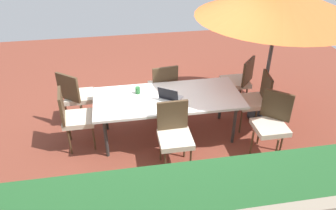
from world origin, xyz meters
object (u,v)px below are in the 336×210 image
Objects in this scene: chair_southeast at (76,95)px; dining_table at (168,99)px; patio_umbrella at (280,1)px; cup at (138,90)px; laptop at (170,96)px; chair_southwest at (239,80)px; chair_north at (174,133)px; chair_south at (163,86)px; chair_east at (74,116)px; chair_northwest at (272,122)px; chair_west at (256,98)px.

dining_table is at bearing -165.02° from chair_southeast.
cup is (2.16, 0.07, -1.26)m from patio_umbrella.
dining_table is 5.64× the size of laptop.
dining_table is 2.32× the size of chair_southwest.
patio_umbrella is 2.55× the size of chair_north.
dining_table is 2.32× the size of chair_south.
chair_southwest is 1.62m from laptop.
chair_east reaches higher than dining_table.
chair_south is (-0.03, -0.69, -0.14)m from dining_table.
chair_southeast is 1.00× the size of chair_northwest.
chair_southeast is at bearing -93.76° from chair_west.
chair_northwest is at bearing 72.89° from patio_umbrella.
chair_southeast is 3.16m from chair_northwest.
patio_umbrella reaches higher than cup.
chair_southeast and chair_north have the same top height.
chair_southwest is at bearing -57.32° from patio_umbrella.
laptop is at bearing 150.69° from cup.
chair_southwest is 9.19× the size of cup.
chair_northwest and chair_west have the same top height.
chair_north is at bearing -121.61° from chair_east.
patio_umbrella is 2.55× the size of chair_southwest.
chair_east is at bearing -80.97° from chair_west.
chair_west is at bearing 42.86° from patio_umbrella.
chair_south is 0.80m from laptop.
laptop is (-0.05, -0.62, 0.23)m from chair_north.
chair_north is at bearing 175.62° from chair_southeast.
patio_umbrella is (-1.71, -0.26, 1.36)m from dining_table.
patio_umbrella reaches higher than chair_southwest.
chair_southeast is at bearing -23.99° from dining_table.
chair_south reaches higher than dining_table.
chair_north is (1.74, 0.95, -1.49)m from patio_umbrella.
chair_south is 1.58m from chair_west.
chair_east is 2.43× the size of laptop.
laptop is (-1.45, 0.06, 0.23)m from chair_east.
chair_south and chair_northwest have the same top height.
chair_south is 1.00× the size of chair_north.
laptop is (-1.46, 0.71, 0.23)m from chair_southeast.
patio_umbrella is 1.53m from chair_west.
chair_north is 1.01m from cup.
chair_southwest is 2.95m from chair_east.
chair_south is 9.19× the size of cup.
chair_southwest reaches higher than cup.
chair_south is 1.48m from chair_southeast.
chair_southeast is 2.97m from chair_west.
chair_southeast reaches higher than cup.
chair_south is 0.73m from cup.
laptop is (1.41, -0.59, 0.23)m from chair_northwest.
cup is at bearing 113.92° from chair_north.
chair_southwest is 1.00× the size of chair_northwest.
chair_southwest is at bearing 173.21° from chair_south.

